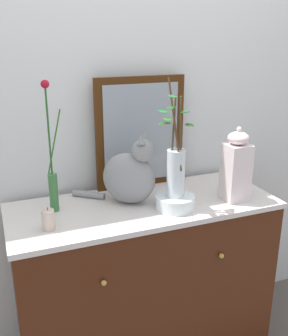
% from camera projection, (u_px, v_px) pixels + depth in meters
% --- Properties ---
extents(wall_back, '(4.40, 0.08, 2.60)m').
position_uv_depth(wall_back, '(121.00, 115.00, 2.07)').
color(wall_back, silver).
rests_on(wall_back, ground_plane).
extents(sideboard, '(1.29, 0.53, 0.93)m').
position_uv_depth(sideboard, '(144.00, 285.00, 2.04)').
color(sideboard, '#411B0C').
rests_on(sideboard, ground_plane).
extents(mirror_leaning, '(0.48, 0.03, 0.58)m').
position_uv_depth(mirror_leaning, '(141.00, 133.00, 2.03)').
color(mirror_leaning, '#402009').
rests_on(mirror_leaning, sideboard).
extents(cat_sitting, '(0.39, 0.34, 0.35)m').
position_uv_depth(cat_sitting, '(130.00, 175.00, 1.86)').
color(cat_sitting, gray).
rests_on(cat_sitting, sideboard).
extents(vase_slim_green, '(0.08, 0.04, 0.59)m').
position_uv_depth(vase_slim_green, '(52.00, 175.00, 1.76)').
color(vase_slim_green, '#376E36').
rests_on(vase_slim_green, sideboard).
extents(bowl_porcelain, '(0.18, 0.18, 0.06)m').
position_uv_depth(bowl_porcelain, '(175.00, 202.00, 1.83)').
color(bowl_porcelain, white).
rests_on(bowl_porcelain, sideboard).
extents(vase_glass_clear, '(0.15, 0.17, 0.54)m').
position_uv_depth(vase_glass_clear, '(176.00, 168.00, 1.78)').
color(vase_glass_clear, silver).
rests_on(vase_glass_clear, bowl_porcelain).
extents(jar_lidded_porcelain, '(0.11, 0.11, 0.36)m').
position_uv_depth(jar_lidded_porcelain, '(236.00, 167.00, 1.89)').
color(jar_lidded_porcelain, silver).
rests_on(jar_lidded_porcelain, sideboard).
extents(candle_pillar, '(0.05, 0.05, 0.10)m').
position_uv_depth(candle_pillar, '(48.00, 220.00, 1.63)').
color(candle_pillar, '#C3AE9B').
rests_on(candle_pillar, sideboard).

